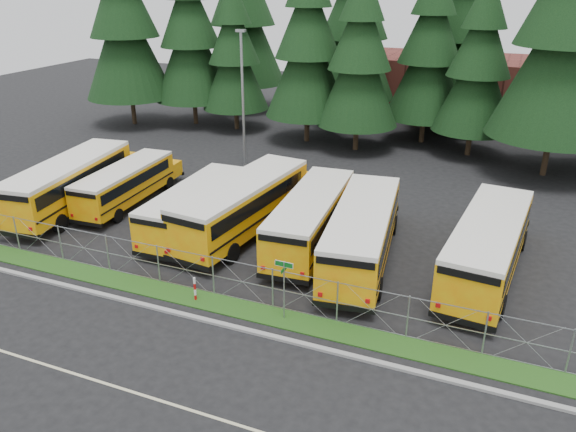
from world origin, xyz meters
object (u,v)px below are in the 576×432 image
(bus_1, at_px, (128,185))
(striped_bollard, at_px, (195,289))
(bus_0, at_px, (74,184))
(bus_5, at_px, (313,219))
(bus_3, at_px, (198,208))
(bus_6, at_px, (363,234))
(bus_east, at_px, (488,247))
(bus_4, at_px, (247,206))
(street_sign, at_px, (284,278))
(light_standard, at_px, (243,95))

(bus_1, relative_size, striped_bollard, 8.16)
(bus_0, distance_m, bus_5, 15.80)
(bus_3, bearing_deg, bus_5, 5.24)
(bus_6, relative_size, striped_bollard, 10.00)
(bus_3, xyz_separation_m, bus_east, (15.97, 0.58, 0.21))
(bus_0, bearing_deg, bus_east, -6.00)
(bus_6, distance_m, bus_east, 6.12)
(bus_1, height_order, bus_6, bus_6)
(bus_5, height_order, bus_6, bus_6)
(bus_4, bearing_deg, street_sign, -47.66)
(bus_5, xyz_separation_m, light_standard, (-9.61, 11.00, 4.01))
(bus_0, relative_size, bus_1, 1.24)
(bus_3, xyz_separation_m, bus_5, (6.82, 0.75, 0.13))
(bus_5, bearing_deg, bus_0, 178.73)
(bus_4, bearing_deg, bus_3, -159.22)
(bus_4, bearing_deg, bus_1, 179.70)
(striped_bollard, bearing_deg, bus_0, 152.02)
(bus_1, bearing_deg, light_standard, 68.28)
(bus_1, xyz_separation_m, bus_3, (6.20, -1.78, 0.08))
(bus_6, relative_size, bus_east, 1.00)
(bus_east, bearing_deg, street_sign, -131.40)
(street_sign, bearing_deg, bus_0, 158.87)
(bus_4, xyz_separation_m, striped_bollard, (1.05, -7.60, -1.01))
(bus_3, height_order, street_sign, street_sign)
(bus_4, distance_m, bus_east, 13.15)
(bus_6, bearing_deg, bus_3, 171.45)
(bus_1, height_order, bus_4, bus_4)
(bus_5, bearing_deg, bus_3, -177.92)
(bus_6, bearing_deg, bus_1, 165.76)
(striped_bollard, bearing_deg, bus_3, 119.40)
(bus_3, distance_m, street_sign, 10.61)
(bus_6, relative_size, light_standard, 1.18)
(bus_east, distance_m, light_standard, 22.18)
(bus_0, distance_m, striped_bollard, 14.57)
(bus_4, relative_size, bus_east, 1.02)
(bus_0, height_order, bus_3, bus_0)
(bus_3, distance_m, light_standard, 12.76)
(bus_4, height_order, street_sign, bus_4)
(street_sign, height_order, light_standard, light_standard)
(striped_bollard, bearing_deg, bus_east, 31.63)
(bus_3, distance_m, bus_5, 6.86)
(bus_5, xyz_separation_m, bus_6, (3.09, -1.01, 0.08))
(bus_4, bearing_deg, striped_bollard, -75.76)
(bus_1, xyz_separation_m, bus_5, (13.02, -1.03, 0.21))
(bus_5, height_order, light_standard, light_standard)
(bus_6, distance_m, light_standard, 17.91)
(bus_6, height_order, street_sign, bus_6)
(bus_east, distance_m, street_sign, 10.65)
(bus_4, relative_size, bus_6, 1.03)
(bus_0, height_order, bus_5, bus_0)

